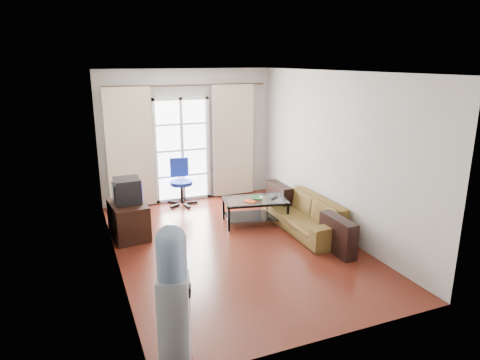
% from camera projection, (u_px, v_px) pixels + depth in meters
% --- Properties ---
extents(floor, '(5.20, 5.20, 0.00)m').
position_uv_depth(floor, '(234.00, 245.00, 6.85)').
color(floor, '#5E2316').
rests_on(floor, ground).
extents(ceiling, '(5.20, 5.20, 0.00)m').
position_uv_depth(ceiling, '(233.00, 72.00, 6.12)').
color(ceiling, white).
rests_on(ceiling, wall_back).
extents(wall_back, '(3.60, 0.02, 2.70)m').
position_uv_depth(wall_back, '(188.00, 136.00, 8.80)').
color(wall_back, '#B5B3AC').
rests_on(wall_back, floor).
extents(wall_front, '(3.60, 0.02, 2.70)m').
position_uv_depth(wall_front, '(330.00, 221.00, 4.17)').
color(wall_front, '#B5B3AC').
rests_on(wall_front, floor).
extents(wall_left, '(0.02, 5.20, 2.70)m').
position_uv_depth(wall_left, '(111.00, 175.00, 5.83)').
color(wall_left, '#B5B3AC').
rests_on(wall_left, floor).
extents(wall_right, '(0.02, 5.20, 2.70)m').
position_uv_depth(wall_right, '(334.00, 154.00, 7.14)').
color(wall_right, '#B5B3AC').
rests_on(wall_right, floor).
extents(french_door, '(1.16, 0.06, 2.15)m').
position_uv_depth(french_door, '(182.00, 150.00, 8.78)').
color(french_door, white).
rests_on(french_door, wall_back).
extents(curtain_rod, '(3.30, 0.04, 0.04)m').
position_uv_depth(curtain_rod, '(188.00, 85.00, 8.44)').
color(curtain_rod, '#4C3F2D').
rests_on(curtain_rod, wall_back).
extents(curtain_left, '(0.90, 0.07, 2.35)m').
position_uv_depth(curtain_left, '(130.00, 149.00, 8.30)').
color(curtain_left, beige).
rests_on(curtain_left, curtain_rod).
extents(curtain_right, '(0.90, 0.07, 2.35)m').
position_uv_depth(curtain_right, '(233.00, 141.00, 9.08)').
color(curtain_right, beige).
rests_on(curtain_right, curtain_rod).
extents(radiator, '(0.64, 0.12, 0.64)m').
position_uv_depth(radiator, '(226.00, 181.00, 9.28)').
color(radiator, gray).
rests_on(radiator, floor).
extents(sofa, '(1.95, 0.77, 0.57)m').
position_uv_depth(sofa, '(305.00, 214.00, 7.40)').
color(sofa, brown).
rests_on(sofa, floor).
extents(coffee_table, '(1.22, 0.84, 0.45)m').
position_uv_depth(coffee_table, '(255.00, 208.00, 7.70)').
color(coffee_table, silver).
rests_on(coffee_table, floor).
extents(bowl, '(0.35, 0.35, 0.05)m').
position_uv_depth(bowl, '(257.00, 198.00, 7.63)').
color(bowl, '#347C2D').
rests_on(bowl, coffee_table).
extents(book, '(0.34, 0.34, 0.02)m').
position_uv_depth(book, '(248.00, 203.00, 7.45)').
color(book, maroon).
rests_on(book, coffee_table).
extents(remote, '(0.17, 0.13, 0.02)m').
position_uv_depth(remote, '(274.00, 198.00, 7.70)').
color(remote, black).
rests_on(remote, coffee_table).
extents(tv_stand, '(0.61, 0.85, 0.59)m').
position_uv_depth(tv_stand, '(129.00, 220.00, 7.09)').
color(tv_stand, black).
rests_on(tv_stand, floor).
extents(crt_tv, '(0.46, 0.44, 0.41)m').
position_uv_depth(crt_tv, '(126.00, 191.00, 7.01)').
color(crt_tv, black).
rests_on(crt_tv, tv_stand).
extents(task_chair, '(0.70, 0.70, 0.94)m').
position_uv_depth(task_chair, '(181.00, 191.00, 8.72)').
color(task_chair, black).
rests_on(task_chair, floor).
extents(water_cooler, '(0.37, 0.37, 1.44)m').
position_uv_depth(water_cooler, '(173.00, 293.00, 4.00)').
color(water_cooler, white).
rests_on(water_cooler, floor).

